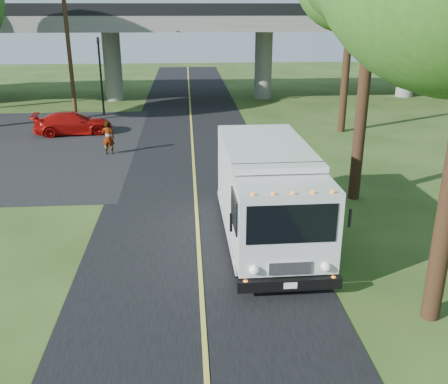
{
  "coord_description": "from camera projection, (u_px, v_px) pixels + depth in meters",
  "views": [
    {
      "loc": [
        -0.26,
        -8.9,
        7.06
      ],
      "look_at": [
        0.84,
        5.75,
        1.6
      ],
      "focal_mm": 40.0,
      "sensor_mm": 36.0,
      "label": 1
    }
  ],
  "objects": [
    {
      "name": "ground",
      "position": [
        205.0,
        354.0,
        10.8
      ],
      "size": [
        120.0,
        120.0,
        0.0
      ],
      "primitive_type": "plane",
      "color": "#2A3E16",
      "rests_on": "ground"
    },
    {
      "name": "lane_line",
      "position": [
        195.0,
        192.0,
        20.14
      ],
      "size": [
        0.12,
        90.0,
        0.01
      ],
      "primitive_type": "cube",
      "color": "gold",
      "rests_on": "road"
    },
    {
      "name": "red_sedan",
      "position": [
        73.0,
        123.0,
        29.29
      ],
      "size": [
        4.71,
        2.47,
        1.3
      ],
      "primitive_type": "imported",
      "rotation": [
        0.0,
        0.0,
        1.72
      ],
      "color": "#A80D0A",
      "rests_on": "ground"
    },
    {
      "name": "utility_pole",
      "position": [
        69.0,
        49.0,
        31.1
      ],
      "size": [
        1.6,
        0.26,
        9.0
      ],
      "color": "#472D19",
      "rests_on": "ground"
    },
    {
      "name": "pedestrian",
      "position": [
        108.0,
        138.0,
        25.19
      ],
      "size": [
        0.64,
        0.44,
        1.71
      ],
      "primitive_type": "imported",
      "rotation": [
        0.0,
        0.0,
        3.09
      ],
      "color": "gray",
      "rests_on": "ground"
    },
    {
      "name": "road",
      "position": [
        195.0,
        193.0,
        20.14
      ],
      "size": [
        7.0,
        90.0,
        0.02
      ],
      "primitive_type": "cube",
      "color": "black",
      "rests_on": "ground"
    },
    {
      "name": "step_van",
      "position": [
        268.0,
        191.0,
        15.58
      ],
      "size": [
        2.75,
        7.26,
        3.03
      ],
      "rotation": [
        0.0,
        0.0,
        0.01
      ],
      "color": "silver",
      "rests_on": "ground"
    },
    {
      "name": "traffic_signal",
      "position": [
        100.0,
        68.0,
        33.56
      ],
      "size": [
        0.18,
        0.22,
        5.2
      ],
      "color": "black",
      "rests_on": "ground"
    },
    {
      "name": "overpass",
      "position": [
        188.0,
        41.0,
        39.12
      ],
      "size": [
        54.0,
        10.0,
        7.3
      ],
      "color": "slate",
      "rests_on": "ground"
    }
  ]
}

